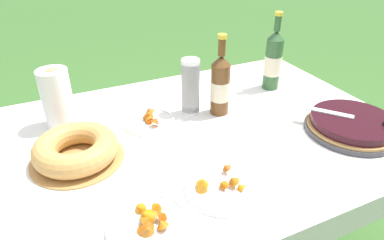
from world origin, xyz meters
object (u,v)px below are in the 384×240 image
at_px(cider_bottle_amber, 220,85).
at_px(snack_plate_near, 149,224).
at_px(serving_knife, 363,119).
at_px(snack_plate_left, 222,187).
at_px(cup_stack, 191,87).
at_px(snack_plate_right, 149,120).
at_px(paper_towel_roll, 57,99).
at_px(cider_bottle_green, 273,60).
at_px(berry_tart, 352,125).
at_px(bundt_cake, 76,149).

height_order(cider_bottle_amber, snack_plate_near, cider_bottle_amber).
bearing_deg(serving_knife, snack_plate_left, 55.76).
xyz_separation_m(cup_stack, snack_plate_right, (-0.18, -0.01, -0.10)).
distance_m(snack_plate_right, paper_towel_roll, 0.34).
bearing_deg(cider_bottle_green, snack_plate_right, -173.53).
height_order(berry_tart, snack_plate_near, berry_tart).
bearing_deg(cider_bottle_green, bundt_cake, -167.92).
bearing_deg(cider_bottle_amber, berry_tart, -42.02).
height_order(berry_tart, cider_bottle_green, cider_bottle_green).
xyz_separation_m(serving_knife, snack_plate_right, (-0.68, 0.40, -0.05)).
distance_m(cup_stack, cider_bottle_green, 0.44).
bearing_deg(serving_knife, cider_bottle_green, -31.94).
bearing_deg(snack_plate_near, cider_bottle_amber, 45.19).
bearing_deg(berry_tart, cider_bottle_green, 95.26).
bearing_deg(paper_towel_roll, cider_bottle_green, -3.62).
distance_m(serving_knife, snack_plate_left, 0.61).
distance_m(berry_tart, snack_plate_left, 0.59).
distance_m(bundt_cake, snack_plate_left, 0.48).
bearing_deg(paper_towel_roll, cider_bottle_amber, -15.77).
bearing_deg(serving_knife, paper_towel_roll, 22.67).
relative_size(snack_plate_near, snack_plate_right, 1.11).
bearing_deg(cider_bottle_green, snack_plate_left, -136.54).
bearing_deg(bundt_cake, cider_bottle_green, 12.08).
relative_size(cider_bottle_green, snack_plate_near, 1.57).
relative_size(cup_stack, paper_towel_roll, 1.01).
xyz_separation_m(cider_bottle_green, snack_plate_left, (-0.55, -0.52, -0.12)).
distance_m(cup_stack, snack_plate_right, 0.21).
distance_m(bundt_cake, cider_bottle_amber, 0.58).
relative_size(cider_bottle_green, snack_plate_left, 1.54).
height_order(cup_stack, snack_plate_right, cup_stack).
distance_m(bundt_cake, cider_bottle_green, 0.93).
relative_size(berry_tart, serving_knife, 1.08).
height_order(cup_stack, cider_bottle_green, cider_bottle_green).
bearing_deg(snack_plate_left, paper_towel_roll, 122.95).
height_order(bundt_cake, snack_plate_near, bundt_cake).
distance_m(serving_knife, cup_stack, 0.64).
distance_m(berry_tart, bundt_cake, 0.98).
relative_size(snack_plate_left, paper_towel_roll, 1.00).
relative_size(cider_bottle_green, snack_plate_right, 1.75).
bearing_deg(snack_plate_near, cider_bottle_green, 35.78).
height_order(bundt_cake, paper_towel_roll, paper_towel_roll).
relative_size(cider_bottle_amber, snack_plate_right, 1.63).
bearing_deg(serving_knife, cider_bottle_amber, 8.30).
bearing_deg(cider_bottle_amber, snack_plate_left, -117.84).
bearing_deg(berry_tart, paper_towel_roll, 152.46).
xyz_separation_m(serving_knife, cup_stack, (-0.49, 0.40, 0.05)).
bearing_deg(cup_stack, bundt_cake, -164.17).
height_order(cup_stack, cider_bottle_amber, cider_bottle_amber).
bearing_deg(cider_bottle_green, snack_plate_near, -144.22).
xyz_separation_m(berry_tart, serving_knife, (0.02, -0.02, 0.04)).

